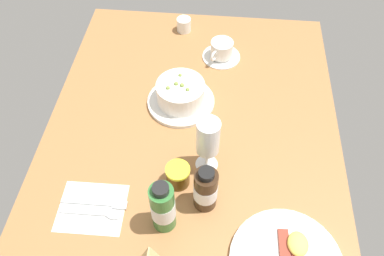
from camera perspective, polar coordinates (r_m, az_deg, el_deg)
The scene contains 9 objects.
ground_plane at distance 111.82cm, azimuth -0.04°, elevation -0.92°, with size 110.00×84.00×3.00cm, color #9E6B3D.
porridge_bowl at distance 114.72cm, azimuth -1.68°, elevation 5.02°, with size 20.16×20.16×8.52cm.
cutlery_setting at distance 100.52cm, azimuth -14.32°, elevation -11.34°, with size 14.17×16.93×0.90cm.
coffee_cup at distance 130.62cm, azimuth 4.37°, elevation 11.30°, with size 12.65×12.65×6.29cm.
creamer_jug at distance 141.82cm, azimuth -1.21°, elevation 15.03°, with size 5.98×4.96×5.42cm.
wine_glass at distance 94.72cm, azimuth 2.36°, elevation -1.63°, with size 6.01×6.01×17.51cm.
jam_jar at distance 98.72cm, azimuth -2.08°, elevation -7.00°, with size 6.25×6.25×6.16cm.
sauce_bottle_green at distance 89.37cm, azimuth -4.31°, elevation -11.59°, with size 5.72×5.72×16.95cm.
sauce_bottle_brown at distance 92.73cm, azimuth 2.01°, elevation -9.03°, with size 5.82×5.82×14.47cm.
Camera 1 is at (67.21, 6.51, 87.63)cm, focal length 36.17 mm.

